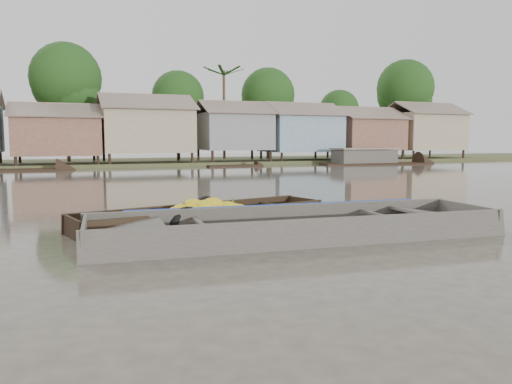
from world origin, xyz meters
name	(u,v)px	position (x,y,z in m)	size (l,w,h in m)	color
ground	(265,239)	(0.00, 0.00, 0.00)	(120.00, 120.00, 0.00)	#474136
riverbank	(148,126)	(3.03, 31.86, 3.07)	(120.00, 12.47, 10.22)	#384723
banana_boat	(202,217)	(-0.72, 2.06, 0.19)	(6.25, 2.85, 0.85)	black
viewer_boat	(299,233)	(0.72, -0.03, 0.08)	(8.45, 2.78, 0.67)	#403C36
distant_boats	(300,163)	(12.91, 24.25, 0.22)	(48.87, 14.87, 1.38)	black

